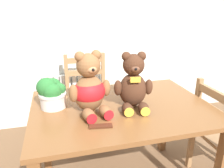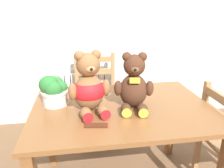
{
  "view_description": "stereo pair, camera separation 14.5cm",
  "coord_description": "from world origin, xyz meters",
  "px_view_note": "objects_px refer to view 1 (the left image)",
  "views": [
    {
      "loc": [
        -0.42,
        -0.89,
        1.41
      ],
      "look_at": [
        -0.07,
        0.43,
        0.92
      ],
      "focal_mm": 35.0,
      "sensor_mm": 36.0,
      "label": 1
    },
    {
      "loc": [
        -0.28,
        -0.92,
        1.41
      ],
      "look_at": [
        -0.07,
        0.43,
        0.92
      ],
      "focal_mm": 35.0,
      "sensor_mm": 36.0,
      "label": 2
    }
  ],
  "objects_px": {
    "teddy_bear_left": "(90,88)",
    "chocolate_bar": "(101,126)",
    "wooden_chair_side": "(222,134)",
    "teddy_bear_right": "(133,84)",
    "potted_plant": "(52,93)",
    "wooden_chair_behind": "(88,98)"
  },
  "relations": [
    {
      "from": "wooden_chair_behind",
      "to": "teddy_bear_left",
      "type": "distance_m",
      "value": 1.02
    },
    {
      "from": "wooden_chair_behind",
      "to": "teddy_bear_left",
      "type": "bearing_deg",
      "value": 82.86
    },
    {
      "from": "wooden_chair_side",
      "to": "teddy_bear_left",
      "type": "bearing_deg",
      "value": -93.27
    },
    {
      "from": "teddy_bear_left",
      "to": "potted_plant",
      "type": "relative_size",
      "value": 1.87
    },
    {
      "from": "wooden_chair_behind",
      "to": "teddy_bear_right",
      "type": "xyz_separation_m",
      "value": [
        0.18,
        -0.91,
        0.46
      ]
    },
    {
      "from": "wooden_chair_behind",
      "to": "potted_plant",
      "type": "xyz_separation_m",
      "value": [
        -0.36,
        -0.79,
        0.4
      ]
    },
    {
      "from": "teddy_bear_left",
      "to": "potted_plant",
      "type": "bearing_deg",
      "value": -37.36
    },
    {
      "from": "wooden_chair_side",
      "to": "teddy_bear_right",
      "type": "bearing_deg",
      "value": -94.25
    },
    {
      "from": "wooden_chair_side",
      "to": "potted_plant",
      "type": "height_order",
      "value": "potted_plant"
    },
    {
      "from": "teddy_bear_left",
      "to": "teddy_bear_right",
      "type": "relative_size",
      "value": 1.06
    },
    {
      "from": "chocolate_bar",
      "to": "potted_plant",
      "type": "bearing_deg",
      "value": 127.3
    },
    {
      "from": "teddy_bear_left",
      "to": "chocolate_bar",
      "type": "bearing_deg",
      "value": 84.98
    },
    {
      "from": "wooden_chair_behind",
      "to": "teddy_bear_right",
      "type": "height_order",
      "value": "teddy_bear_right"
    },
    {
      "from": "wooden_chair_side",
      "to": "teddy_bear_left",
      "type": "distance_m",
      "value": 1.16
    },
    {
      "from": "wooden_chair_side",
      "to": "teddy_bear_right",
      "type": "height_order",
      "value": "teddy_bear_right"
    },
    {
      "from": "teddy_bear_left",
      "to": "potted_plant",
      "type": "height_order",
      "value": "teddy_bear_left"
    },
    {
      "from": "teddy_bear_right",
      "to": "potted_plant",
      "type": "xyz_separation_m",
      "value": [
        -0.54,
        0.13,
        -0.06
      ]
    },
    {
      "from": "wooden_chair_side",
      "to": "teddy_bear_right",
      "type": "relative_size",
      "value": 2.26
    },
    {
      "from": "teddy_bear_right",
      "to": "chocolate_bar",
      "type": "relative_size",
      "value": 2.84
    },
    {
      "from": "teddy_bear_left",
      "to": "chocolate_bar",
      "type": "xyz_separation_m",
      "value": [
        0.02,
        -0.22,
        -0.16
      ]
    },
    {
      "from": "wooden_chair_side",
      "to": "chocolate_bar",
      "type": "height_order",
      "value": "wooden_chair_side"
    },
    {
      "from": "wooden_chair_side",
      "to": "wooden_chair_behind",
      "type": "bearing_deg",
      "value": -135.8
    }
  ]
}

